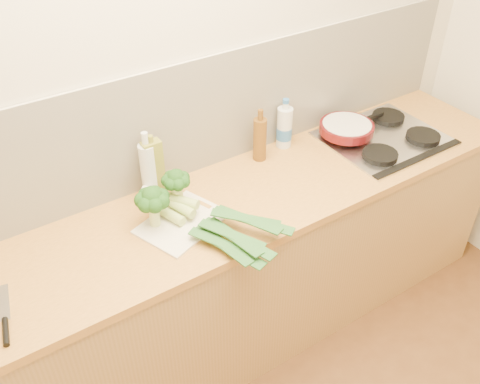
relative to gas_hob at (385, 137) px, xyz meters
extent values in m
plane|color=beige|center=(-1.02, 0.30, 0.39)|extent=(3.50, 0.00, 3.50)
cube|color=silver|center=(-1.02, 0.29, 0.26)|extent=(3.20, 0.02, 0.54)
cube|color=#A17A43|center=(-1.02, 0.00, -0.48)|extent=(3.20, 0.60, 0.86)
cube|color=#C5883A|center=(-1.02, 0.00, -0.03)|extent=(3.20, 0.62, 0.04)
cube|color=silver|center=(0.00, 0.00, -0.01)|extent=(0.58, 0.50, 0.01)
cube|color=black|center=(0.00, -0.23, 0.00)|extent=(0.58, 0.04, 0.01)
cylinder|color=black|center=(-0.15, -0.12, 0.01)|extent=(0.17, 0.17, 0.03)
cylinder|color=black|center=(0.15, -0.12, 0.01)|extent=(0.17, 0.17, 0.03)
cylinder|color=black|center=(-0.15, 0.12, 0.01)|extent=(0.17, 0.17, 0.03)
cylinder|color=black|center=(0.15, 0.12, 0.01)|extent=(0.17, 0.17, 0.03)
cube|color=beige|center=(-1.17, -0.01, -0.01)|extent=(0.41, 0.35, 0.01)
cylinder|color=#BFCD77|center=(-1.27, 0.03, 0.04)|extent=(0.04, 0.04, 0.09)
sphere|color=black|center=(-1.27, 0.03, 0.14)|extent=(0.09, 0.09, 0.09)
sphere|color=black|center=(-1.23, 0.03, 0.12)|extent=(0.06, 0.06, 0.06)
sphere|color=black|center=(-1.24, 0.06, 0.12)|extent=(0.06, 0.06, 0.06)
sphere|color=black|center=(-1.28, 0.07, 0.12)|extent=(0.06, 0.06, 0.06)
sphere|color=black|center=(-1.30, 0.05, 0.12)|extent=(0.06, 0.06, 0.06)
sphere|color=black|center=(-1.30, 0.02, 0.12)|extent=(0.06, 0.06, 0.06)
sphere|color=black|center=(-1.28, -0.01, 0.12)|extent=(0.06, 0.06, 0.06)
sphere|color=black|center=(-1.24, 0.00, 0.12)|extent=(0.06, 0.06, 0.06)
cylinder|color=#BFCD77|center=(-1.13, 0.09, 0.05)|extent=(0.05, 0.05, 0.10)
sphere|color=black|center=(-1.13, 0.09, 0.14)|extent=(0.07, 0.07, 0.07)
sphere|color=black|center=(-1.10, 0.09, 0.13)|extent=(0.06, 0.06, 0.06)
sphere|color=black|center=(-1.11, 0.11, 0.13)|extent=(0.06, 0.06, 0.06)
sphere|color=black|center=(-1.14, 0.12, 0.13)|extent=(0.06, 0.06, 0.06)
sphere|color=black|center=(-1.16, 0.10, 0.13)|extent=(0.06, 0.06, 0.06)
sphere|color=black|center=(-1.16, 0.07, 0.13)|extent=(0.06, 0.06, 0.06)
sphere|color=black|center=(-1.14, 0.05, 0.13)|extent=(0.06, 0.06, 0.06)
sphere|color=black|center=(-1.11, 0.06, 0.13)|extent=(0.06, 0.06, 0.06)
cylinder|color=white|center=(-1.24, 0.14, 0.02)|extent=(0.07, 0.11, 0.04)
cylinder|color=#A7C060|center=(-1.20, 0.02, 0.02)|extent=(0.08, 0.14, 0.04)
cube|color=#1B4D21|center=(-1.11, -0.25, 0.02)|extent=(0.08, 0.30, 0.02)
cube|color=#1B4D21|center=(-1.11, -0.26, 0.02)|extent=(0.15, 0.34, 0.01)
cube|color=#1B4D21|center=(-1.11, -0.24, 0.02)|extent=(0.18, 0.27, 0.02)
cylinder|color=white|center=(-1.18, 0.12, 0.04)|extent=(0.07, 0.11, 0.04)
cylinder|color=#A7C060|center=(-1.15, 0.02, 0.04)|extent=(0.08, 0.13, 0.04)
cube|color=#1B4D21|center=(-1.06, -0.24, 0.04)|extent=(0.09, 0.30, 0.02)
cube|color=#1B4D21|center=(-1.06, -0.26, 0.04)|extent=(0.15, 0.34, 0.01)
cube|color=#1B4D21|center=(-1.07, -0.23, 0.04)|extent=(0.18, 0.27, 0.02)
cylinder|color=white|center=(-1.21, 0.15, 0.05)|extent=(0.10, 0.12, 0.04)
cylinder|color=#A7C060|center=(-1.14, 0.04, 0.05)|extent=(0.12, 0.15, 0.04)
cube|color=#1B4D21|center=(-0.97, -0.21, 0.05)|extent=(0.16, 0.29, 0.02)
cube|color=#1B4D21|center=(-0.96, -0.22, 0.06)|extent=(0.23, 0.31, 0.01)
cube|color=#1B4D21|center=(-0.98, -0.20, 0.06)|extent=(0.23, 0.23, 0.02)
cube|color=silver|center=(-1.89, -0.04, -0.01)|extent=(0.07, 0.18, 0.00)
cylinder|color=black|center=(-1.92, -0.18, 0.00)|extent=(0.04, 0.12, 0.02)
cylinder|color=#520D10|center=(-0.16, 0.12, 0.05)|extent=(0.27, 0.27, 0.04)
cylinder|color=beige|center=(-0.16, 0.12, 0.07)|extent=(0.24, 0.24, 0.00)
cube|color=black|center=(0.04, 0.13, 0.05)|extent=(0.14, 0.03, 0.02)
cube|color=olive|center=(-1.17, 0.22, 0.12)|extent=(0.08, 0.05, 0.28)
cylinder|color=olive|center=(-1.17, 0.22, 0.28)|extent=(0.02, 0.02, 0.03)
cylinder|color=silver|center=(-1.19, 0.22, 0.12)|extent=(0.07, 0.07, 0.27)
cylinder|color=silver|center=(-1.19, 0.22, 0.28)|extent=(0.03, 0.03, 0.06)
cylinder|color=brown|center=(-0.63, 0.21, 0.09)|extent=(0.06, 0.06, 0.21)
cylinder|color=brown|center=(-0.63, 0.21, 0.22)|extent=(0.03, 0.03, 0.05)
cylinder|color=silver|center=(-0.46, 0.24, 0.09)|extent=(0.08, 0.08, 0.21)
cylinder|color=silver|center=(-0.46, 0.24, 0.21)|extent=(0.03, 0.03, 0.03)
cylinder|color=#2F67B0|center=(-0.46, 0.24, 0.06)|extent=(0.08, 0.08, 0.06)
camera|label=1|loc=(-1.88, -1.53, 1.42)|focal=40.00mm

